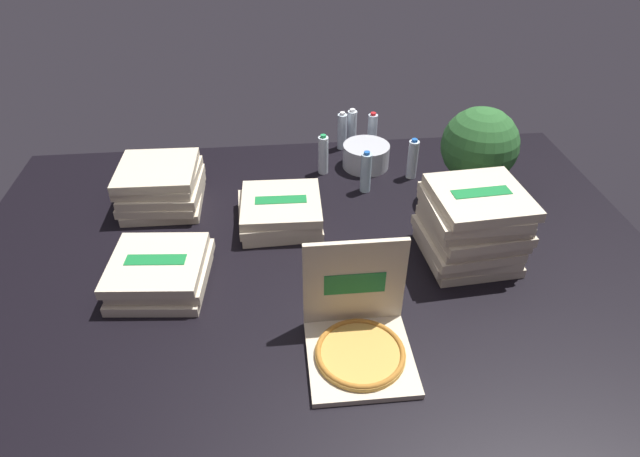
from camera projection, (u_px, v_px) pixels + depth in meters
ground_plane at (314, 269)px, 2.40m from camera, size 3.20×2.40×0.02m
open_pizza_box at (359, 334)px, 1.97m from camera, size 0.38×0.39×0.41m
pizza_stack_right_far at (161, 186)px, 2.74m from camera, size 0.42×0.44×0.22m
pizza_stack_right_mid at (280, 211)px, 2.64m from camera, size 0.41×0.40×0.13m
pizza_stack_right_near at (160, 272)px, 2.27m from camera, size 0.43×0.44×0.13m
pizza_stack_left_far at (471, 225)px, 2.35m from camera, size 0.44×0.44×0.35m
ice_bucket at (366, 156)px, 3.09m from camera, size 0.27×0.27×0.14m
water_bottle_0 at (323, 155)px, 3.01m from camera, size 0.06×0.06×0.24m
water_bottle_1 at (342, 131)px, 3.25m from camera, size 0.06×0.06×0.24m
water_bottle_2 at (366, 172)px, 2.85m from camera, size 0.06×0.06×0.24m
water_bottle_3 at (372, 132)px, 3.25m from camera, size 0.06×0.06×0.24m
water_bottle_4 at (413, 159)px, 2.97m from camera, size 0.06×0.06×0.24m
water_bottle_5 at (352, 128)px, 3.29m from camera, size 0.06×0.06×0.24m
potted_plant at (479, 150)px, 2.67m from camera, size 0.38×0.38×0.51m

